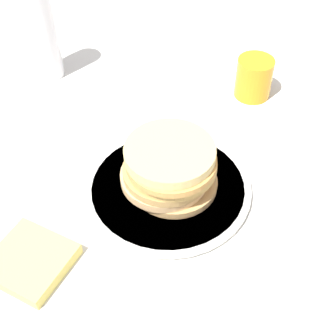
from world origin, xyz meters
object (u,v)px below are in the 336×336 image
(juice_glass, at_px, (254,78))
(water_bottle_near, at_px, (42,34))
(pancake_stack, at_px, (170,168))
(plate, at_px, (168,188))

(juice_glass, bearing_deg, water_bottle_near, -57.62)
(water_bottle_near, bearing_deg, pancake_stack, 79.71)
(water_bottle_near, bearing_deg, plate, 79.28)
(plate, relative_size, water_bottle_near, 1.34)
(plate, bearing_deg, juice_glass, -171.42)
(pancake_stack, bearing_deg, water_bottle_near, -100.29)
(pancake_stack, xyz_separation_m, water_bottle_near, (-0.07, -0.41, 0.04))
(pancake_stack, distance_m, water_bottle_near, 0.41)
(pancake_stack, relative_size, water_bottle_near, 0.76)
(plate, distance_m, juice_glass, 0.31)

